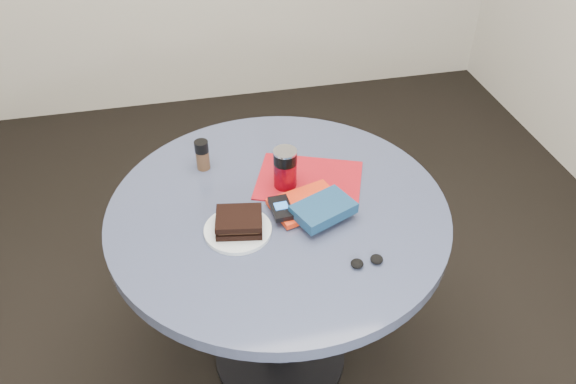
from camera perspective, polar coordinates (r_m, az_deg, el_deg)
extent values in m
plane|color=black|center=(2.21, -0.79, -16.39)|extent=(4.00, 4.00, 0.00)
cylinder|color=black|center=(2.19, -0.80, -16.17)|extent=(0.48, 0.48, 0.03)
cylinder|color=black|center=(1.91, -0.89, -10.13)|extent=(0.11, 0.11, 0.68)
cylinder|color=#38415D|center=(1.66, -1.01, -2.01)|extent=(1.00, 1.00, 0.04)
cylinder|color=white|center=(1.56, -5.12, -3.88)|extent=(0.21, 0.21, 0.01)
cube|color=black|center=(1.56, -4.96, -3.40)|extent=(0.14, 0.13, 0.02)
cube|color=#331E13|center=(1.55, -4.99, -3.04)|extent=(0.13, 0.11, 0.01)
cube|color=black|center=(1.54, -5.02, -2.66)|extent=(0.14, 0.13, 0.02)
cylinder|color=#630413|center=(1.69, -0.29, 1.77)|extent=(0.09, 0.09, 0.09)
cylinder|color=black|center=(1.65, -0.30, 3.51)|extent=(0.09, 0.09, 0.04)
cylinder|color=silver|center=(1.64, -0.30, 4.12)|extent=(0.09, 0.09, 0.01)
cylinder|color=#4D3421|center=(1.79, -8.64, 3.27)|extent=(0.05, 0.05, 0.06)
cylinder|color=black|center=(1.76, -8.80, 4.59)|extent=(0.05, 0.05, 0.04)
cube|color=#A00E19|center=(1.74, 2.16, 1.21)|extent=(0.38, 0.34, 0.01)
cube|color=red|center=(1.63, 1.83, -1.18)|extent=(0.23, 0.18, 0.02)
cube|color=navy|center=(1.58, 3.62, -1.76)|extent=(0.20, 0.17, 0.03)
cube|color=black|center=(1.59, -0.70, -1.65)|extent=(0.06, 0.10, 0.02)
cube|color=blue|center=(1.59, -0.70, -1.41)|extent=(0.04, 0.03, 0.00)
ellipsoid|color=black|center=(1.47, 7.03, -7.24)|extent=(0.04, 0.04, 0.02)
ellipsoid|color=black|center=(1.49, 8.99, -6.76)|extent=(0.04, 0.04, 0.02)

